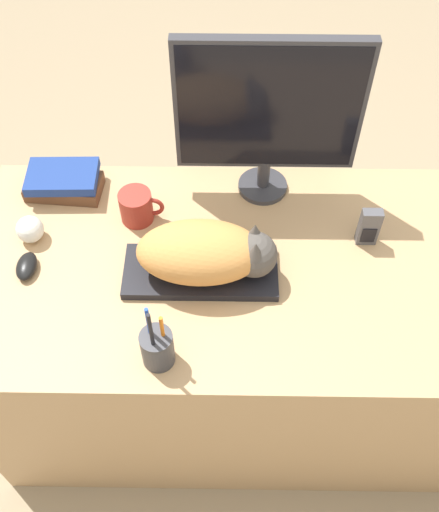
{
  "coord_description": "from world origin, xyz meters",
  "views": [
    {
      "loc": [
        -0.04,
        -0.58,
        2.02
      ],
      "look_at": [
        -0.05,
        0.36,
        0.79
      ],
      "focal_mm": 42.0,
      "sensor_mm": 36.0,
      "label": 1
    }
  ],
  "objects_px": {
    "coffee_mug": "(137,207)",
    "book_stack": "(63,182)",
    "cat": "(209,252)",
    "baseball": "(30,229)",
    "keyboard": "(201,272)",
    "monitor": "(269,112)",
    "phone": "(369,227)",
    "pen_cup": "(157,347)",
    "computer_mouse": "(27,266)"
  },
  "relations": [
    {
      "from": "coffee_mug",
      "to": "book_stack",
      "type": "bearing_deg",
      "value": 155.78
    },
    {
      "from": "cat",
      "to": "baseball",
      "type": "distance_m",
      "value": 0.51
    },
    {
      "from": "keyboard",
      "to": "monitor",
      "type": "distance_m",
      "value": 0.45
    },
    {
      "from": "phone",
      "to": "monitor",
      "type": "bearing_deg",
      "value": 144.68
    },
    {
      "from": "keyboard",
      "to": "monitor",
      "type": "bearing_deg",
      "value": 61.46
    },
    {
      "from": "pen_cup",
      "to": "baseball",
      "type": "height_order",
      "value": "pen_cup"
    },
    {
      "from": "keyboard",
      "to": "phone",
      "type": "distance_m",
      "value": 0.47
    },
    {
      "from": "cat",
      "to": "pen_cup",
      "type": "height_order",
      "value": "pen_cup"
    },
    {
      "from": "baseball",
      "to": "book_stack",
      "type": "relative_size",
      "value": 0.33
    },
    {
      "from": "keyboard",
      "to": "book_stack",
      "type": "height_order",
      "value": "book_stack"
    },
    {
      "from": "pen_cup",
      "to": "baseball",
      "type": "relative_size",
      "value": 3.02
    },
    {
      "from": "baseball",
      "to": "phone",
      "type": "xyz_separation_m",
      "value": [
        0.92,
        0.0,
        0.02
      ]
    },
    {
      "from": "computer_mouse",
      "to": "coffee_mug",
      "type": "relative_size",
      "value": 0.73
    },
    {
      "from": "phone",
      "to": "book_stack",
      "type": "relative_size",
      "value": 0.54
    },
    {
      "from": "coffee_mug",
      "to": "baseball",
      "type": "distance_m",
      "value": 0.3
    },
    {
      "from": "baseball",
      "to": "phone",
      "type": "height_order",
      "value": "phone"
    },
    {
      "from": "book_stack",
      "to": "pen_cup",
      "type": "bearing_deg",
      "value": -59.88
    },
    {
      "from": "keyboard",
      "to": "pen_cup",
      "type": "height_order",
      "value": "pen_cup"
    },
    {
      "from": "cat",
      "to": "pen_cup",
      "type": "relative_size",
      "value": 1.58
    },
    {
      "from": "keyboard",
      "to": "baseball",
      "type": "bearing_deg",
      "value": 165.85
    },
    {
      "from": "book_stack",
      "to": "cat",
      "type": "bearing_deg",
      "value": -34.53
    },
    {
      "from": "pen_cup",
      "to": "monitor",
      "type": "bearing_deg",
      "value": 65.02
    },
    {
      "from": "coffee_mug",
      "to": "book_stack",
      "type": "relative_size",
      "value": 0.56
    },
    {
      "from": "computer_mouse",
      "to": "pen_cup",
      "type": "xyz_separation_m",
      "value": [
        0.37,
        -0.26,
        0.04
      ]
    },
    {
      "from": "cat",
      "to": "baseball",
      "type": "bearing_deg",
      "value": 166.52
    },
    {
      "from": "coffee_mug",
      "to": "monitor",
      "type": "bearing_deg",
      "value": 18.72
    },
    {
      "from": "keyboard",
      "to": "monitor",
      "type": "height_order",
      "value": "monitor"
    },
    {
      "from": "cat",
      "to": "book_stack",
      "type": "xyz_separation_m",
      "value": [
        -0.43,
        0.3,
        -0.06
      ]
    },
    {
      "from": "monitor",
      "to": "pen_cup",
      "type": "xyz_separation_m",
      "value": [
        -0.26,
        -0.57,
        -0.23
      ]
    },
    {
      "from": "computer_mouse",
      "to": "phone",
      "type": "height_order",
      "value": "phone"
    },
    {
      "from": "coffee_mug",
      "to": "pen_cup",
      "type": "distance_m",
      "value": 0.46
    },
    {
      "from": "cat",
      "to": "pen_cup",
      "type": "xyz_separation_m",
      "value": [
        -0.12,
        -0.25,
        -0.04
      ]
    },
    {
      "from": "cat",
      "to": "monitor",
      "type": "xyz_separation_m",
      "value": [
        0.15,
        0.32,
        0.19
      ]
    },
    {
      "from": "monitor",
      "to": "baseball",
      "type": "bearing_deg",
      "value": -162.79
    },
    {
      "from": "keyboard",
      "to": "baseball",
      "type": "xyz_separation_m",
      "value": [
        -0.47,
        0.12,
        0.03
      ]
    },
    {
      "from": "computer_mouse",
      "to": "book_stack",
      "type": "bearing_deg",
      "value": 79.86
    },
    {
      "from": "pen_cup",
      "to": "coffee_mug",
      "type": "bearing_deg",
      "value": 101.63
    },
    {
      "from": "cat",
      "to": "book_stack",
      "type": "bearing_deg",
      "value": 145.47
    },
    {
      "from": "keyboard",
      "to": "book_stack",
      "type": "xyz_separation_m",
      "value": [
        -0.41,
        0.3,
        0.02
      ]
    },
    {
      "from": "cat",
      "to": "monitor",
      "type": "height_order",
      "value": "monitor"
    },
    {
      "from": "baseball",
      "to": "pen_cup",
      "type": "bearing_deg",
      "value": -44.23
    },
    {
      "from": "keyboard",
      "to": "computer_mouse",
      "type": "bearing_deg",
      "value": 178.87
    },
    {
      "from": "computer_mouse",
      "to": "phone",
      "type": "bearing_deg",
      "value": 7.0
    },
    {
      "from": "cat",
      "to": "computer_mouse",
      "type": "distance_m",
      "value": 0.49
    },
    {
      "from": "pen_cup",
      "to": "baseball",
      "type": "distance_m",
      "value": 0.53
    },
    {
      "from": "coffee_mug",
      "to": "book_stack",
      "type": "xyz_separation_m",
      "value": [
        -0.23,
        0.1,
        -0.01
      ]
    },
    {
      "from": "pen_cup",
      "to": "baseball",
      "type": "bearing_deg",
      "value": 135.77
    },
    {
      "from": "keyboard",
      "to": "phone",
      "type": "relative_size",
      "value": 3.36
    },
    {
      "from": "keyboard",
      "to": "monitor",
      "type": "relative_size",
      "value": 0.81
    },
    {
      "from": "cat",
      "to": "pen_cup",
      "type": "bearing_deg",
      "value": -114.87
    }
  ]
}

